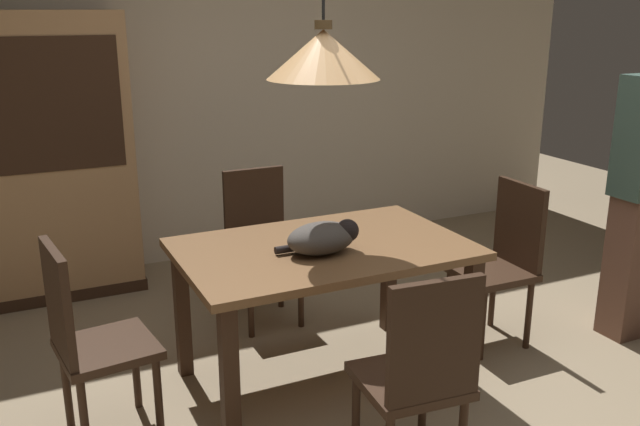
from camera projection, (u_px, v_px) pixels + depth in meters
The scene contains 10 objects.
ground at pixel (394, 425), 3.20m from camera, with size 10.00×10.00×0.00m, color #998466.
back_wall at pixel (213, 66), 5.07m from camera, with size 6.40×0.10×2.90m, color beige.
dining_table at pixel (323, 265), 3.38m from camera, with size 1.40×0.90×0.75m.
chair_near_front at pixel (419, 372), 2.66m from camera, with size 0.43×0.43×0.93m.
chair_far_back at pixel (261, 239), 4.18m from camera, with size 0.40×0.40×0.93m.
chair_left_side at pixel (87, 336), 2.95m from camera, with size 0.44×0.44×0.93m.
chair_right_side at pixel (503, 257), 3.88m from camera, with size 0.41×0.41×0.93m.
cat_sleeping at pixel (323, 237), 3.22m from camera, with size 0.39×0.24×0.16m.
pendant_lamp at pixel (323, 54), 3.09m from camera, with size 0.52×0.52×1.30m.
hutch_bookcase at pixel (44, 165), 4.43m from camera, with size 1.12×0.45×1.85m.
Camera 1 is at (-1.50, -2.36, 1.86)m, focal length 38.57 mm.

